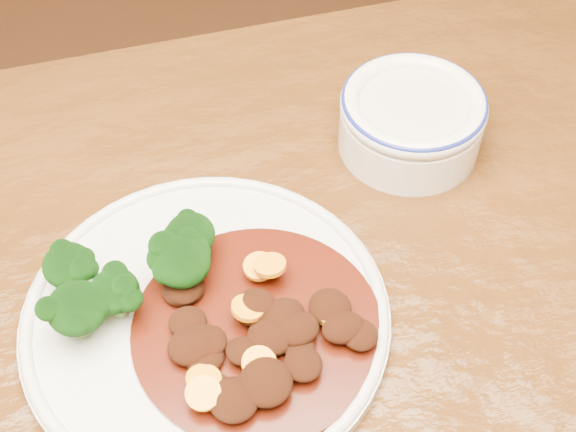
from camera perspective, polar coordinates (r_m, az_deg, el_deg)
name	(u,v)px	position (r m, az deg, el deg)	size (l,w,h in m)	color
dinner_plate	(206,316)	(0.66, -5.85, -7.11)	(0.30, 0.30, 0.02)	silver
broccoli_florets	(128,274)	(0.65, -11.30, -4.06)	(0.15, 0.09, 0.05)	#719C50
mince_stew	(258,334)	(0.63, -2.18, -8.40)	(0.20, 0.20, 0.03)	#441207
dip_bowl	(411,119)	(0.78, 8.77, 6.85)	(0.14, 0.14, 0.06)	white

